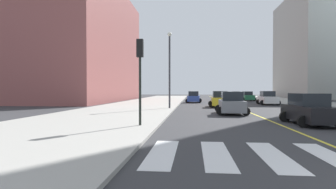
{
  "coord_description": "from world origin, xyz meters",
  "views": [
    {
      "loc": [
        -5.27,
        -4.67,
        2.14
      ],
      "look_at": [
        -8.96,
        33.45,
        1.43
      ],
      "focal_mm": 27.74,
      "sensor_mm": 36.0,
      "label": 1
    }
  ],
  "objects_px": {
    "car_blue_sixth": "(194,97)",
    "car_white_second": "(268,98)",
    "car_yellow_nearest": "(220,100)",
    "car_black_third": "(310,110)",
    "street_lamp": "(170,64)",
    "traffic_light_far_corner": "(140,65)",
    "car_silver_fourth": "(236,95)",
    "car_green_fifth": "(248,96)",
    "car_gray_seventh": "(231,104)"
  },
  "relations": [
    {
      "from": "car_blue_sixth",
      "to": "car_white_second",
      "type": "bearing_deg",
      "value": -22.44
    },
    {
      "from": "car_yellow_nearest",
      "to": "car_black_third",
      "type": "distance_m",
      "value": 16.22
    },
    {
      "from": "car_yellow_nearest",
      "to": "street_lamp",
      "type": "bearing_deg",
      "value": -140.45
    },
    {
      "from": "car_blue_sixth",
      "to": "car_black_third",
      "type": "bearing_deg",
      "value": -72.55
    },
    {
      "from": "car_blue_sixth",
      "to": "traffic_light_far_corner",
      "type": "bearing_deg",
      "value": -93.49
    },
    {
      "from": "car_silver_fourth",
      "to": "car_yellow_nearest",
      "type": "bearing_deg",
      "value": 77.91
    },
    {
      "from": "street_lamp",
      "to": "car_silver_fourth",
      "type": "bearing_deg",
      "value": 70.21
    },
    {
      "from": "car_yellow_nearest",
      "to": "car_green_fifth",
      "type": "bearing_deg",
      "value": 70.8
    },
    {
      "from": "car_green_fifth",
      "to": "car_yellow_nearest",
      "type": "bearing_deg",
      "value": 67.36
    },
    {
      "from": "car_silver_fourth",
      "to": "car_gray_seventh",
      "type": "height_order",
      "value": "car_gray_seventh"
    },
    {
      "from": "car_white_second",
      "to": "car_blue_sixth",
      "type": "bearing_deg",
      "value": -23.17
    },
    {
      "from": "car_white_second",
      "to": "car_black_third",
      "type": "relative_size",
      "value": 1.01
    },
    {
      "from": "car_black_third",
      "to": "street_lamp",
      "type": "height_order",
      "value": "street_lamp"
    },
    {
      "from": "car_white_second",
      "to": "traffic_light_far_corner",
      "type": "relative_size",
      "value": 0.92
    },
    {
      "from": "car_blue_sixth",
      "to": "car_gray_seventh",
      "type": "bearing_deg",
      "value": -78.19
    },
    {
      "from": "car_green_fifth",
      "to": "street_lamp",
      "type": "distance_m",
      "value": 26.91
    },
    {
      "from": "car_black_third",
      "to": "car_silver_fourth",
      "type": "xyz_separation_m",
      "value": [
        3.08,
        46.67,
        -0.08
      ]
    },
    {
      "from": "car_gray_seventh",
      "to": "car_white_second",
      "type": "bearing_deg",
      "value": 66.64
    },
    {
      "from": "car_white_second",
      "to": "car_gray_seventh",
      "type": "bearing_deg",
      "value": 66.09
    },
    {
      "from": "car_silver_fourth",
      "to": "car_blue_sixth",
      "type": "bearing_deg",
      "value": 64.08
    },
    {
      "from": "car_yellow_nearest",
      "to": "traffic_light_far_corner",
      "type": "distance_m",
      "value": 19.34
    },
    {
      "from": "car_black_third",
      "to": "car_green_fifth",
      "type": "relative_size",
      "value": 1.06
    },
    {
      "from": "car_green_fifth",
      "to": "car_blue_sixth",
      "type": "height_order",
      "value": "car_blue_sixth"
    },
    {
      "from": "car_blue_sixth",
      "to": "car_green_fifth",
      "type": "bearing_deg",
      "value": 40.54
    },
    {
      "from": "car_silver_fourth",
      "to": "traffic_light_far_corner",
      "type": "height_order",
      "value": "traffic_light_far_corner"
    },
    {
      "from": "car_yellow_nearest",
      "to": "car_blue_sixth",
      "type": "height_order",
      "value": "car_yellow_nearest"
    },
    {
      "from": "traffic_light_far_corner",
      "to": "street_lamp",
      "type": "bearing_deg",
      "value": 88.26
    },
    {
      "from": "car_green_fifth",
      "to": "car_white_second",
      "type": "bearing_deg",
      "value": 89.05
    },
    {
      "from": "car_white_second",
      "to": "car_blue_sixth",
      "type": "relative_size",
      "value": 1.03
    },
    {
      "from": "traffic_light_far_corner",
      "to": "car_black_third",
      "type": "bearing_deg",
      "value": 13.23
    },
    {
      "from": "car_white_second",
      "to": "street_lamp",
      "type": "xyz_separation_m",
      "value": [
        -13.15,
        -10.24,
        4.02
      ]
    },
    {
      "from": "car_black_third",
      "to": "car_green_fifth",
      "type": "distance_m",
      "value": 34.64
    },
    {
      "from": "car_blue_sixth",
      "to": "traffic_light_far_corner",
      "type": "relative_size",
      "value": 0.89
    },
    {
      "from": "car_black_third",
      "to": "car_silver_fourth",
      "type": "relative_size",
      "value": 1.11
    },
    {
      "from": "car_green_fifth",
      "to": "traffic_light_far_corner",
      "type": "relative_size",
      "value": 0.85
    },
    {
      "from": "car_green_fifth",
      "to": "car_gray_seventh",
      "type": "xyz_separation_m",
      "value": [
        -7.1,
        -28.01,
        0.08
      ]
    },
    {
      "from": "car_gray_seventh",
      "to": "street_lamp",
      "type": "xyz_separation_m",
      "value": [
        -5.89,
        4.8,
        4.0
      ]
    },
    {
      "from": "street_lamp",
      "to": "car_yellow_nearest",
      "type": "bearing_deg",
      "value": 37.74
    },
    {
      "from": "car_gray_seventh",
      "to": "car_black_third",
      "type": "bearing_deg",
      "value": -57.38
    },
    {
      "from": "car_black_third",
      "to": "car_gray_seventh",
      "type": "distance_m",
      "value": 7.48
    },
    {
      "from": "street_lamp",
      "to": "car_black_third",
      "type": "bearing_deg",
      "value": -49.4
    },
    {
      "from": "car_gray_seventh",
      "to": "traffic_light_far_corner",
      "type": "distance_m",
      "value": 11.16
    },
    {
      "from": "car_silver_fourth",
      "to": "car_white_second",
      "type": "bearing_deg",
      "value": 91.48
    },
    {
      "from": "car_white_second",
      "to": "traffic_light_far_corner",
      "type": "height_order",
      "value": "traffic_light_far_corner"
    },
    {
      "from": "car_white_second",
      "to": "car_black_third",
      "type": "distance_m",
      "value": 21.79
    },
    {
      "from": "car_silver_fourth",
      "to": "car_black_third",
      "type": "bearing_deg",
      "value": 86.78
    },
    {
      "from": "car_white_second",
      "to": "car_gray_seventh",
      "type": "height_order",
      "value": "car_gray_seventh"
    },
    {
      "from": "car_blue_sixth",
      "to": "car_gray_seventh",
      "type": "xyz_separation_m",
      "value": [
        3.24,
        -19.94,
        0.04
      ]
    },
    {
      "from": "car_yellow_nearest",
      "to": "traffic_light_far_corner",
      "type": "relative_size",
      "value": 0.93
    },
    {
      "from": "car_blue_sixth",
      "to": "street_lamp",
      "type": "bearing_deg",
      "value": -97.34
    }
  ]
}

